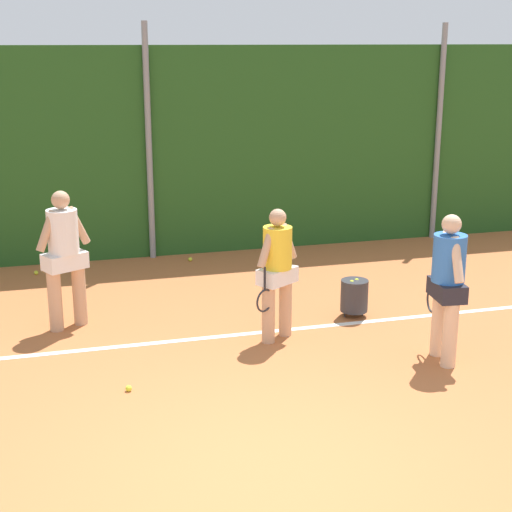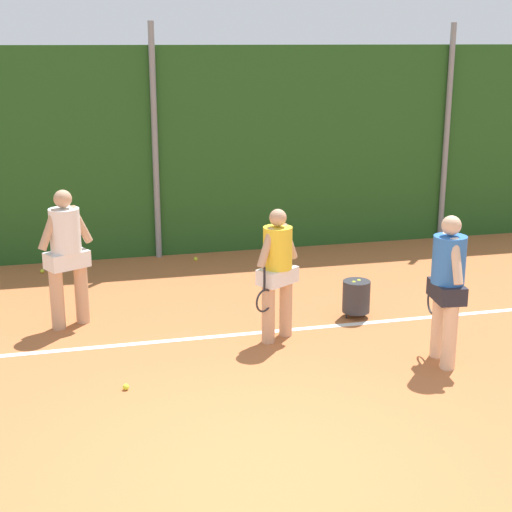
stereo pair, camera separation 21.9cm
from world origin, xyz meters
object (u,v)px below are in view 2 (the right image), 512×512
Objects in this scene: player_midcourt at (277,268)px; tennis_ball_5 at (42,271)px; tennis_ball_1 at (126,387)px; tennis_ball_4 at (196,259)px; ball_hopper at (356,296)px; player_foreground_near at (447,282)px; player_backcourt_far at (66,251)px.

tennis_ball_5 is at bearing -83.26° from player_midcourt.
tennis_ball_1 is at bearing -4.71° from player_midcourt.
tennis_ball_4 is at bearing 2.71° from tennis_ball_5.
ball_hopper is 3.46m from tennis_ball_1.
player_foreground_near is 3.66m from tennis_ball_1.
tennis_ball_5 is (-4.06, 3.03, -0.26)m from ball_hopper.
player_foreground_near reaches higher than tennis_ball_5.
ball_hopper is 5.07m from tennis_ball_5.
tennis_ball_5 is at bearing 72.31° from player_backcourt_far.
player_midcourt is 24.55× the size of tennis_ball_5.
tennis_ball_1 is at bearing -78.17° from tennis_ball_5.
player_foreground_near is at bearing -66.85° from tennis_ball_4.
tennis_ball_1 is (-3.12, -1.48, -0.26)m from ball_hopper.
tennis_ball_4 is (-1.61, 3.15, -0.26)m from ball_hopper.
tennis_ball_4 and tennis_ball_5 have the same top height.
player_midcourt is 3.75m from tennis_ball_4.
tennis_ball_5 is (-0.42, 2.44, -0.96)m from player_backcourt_far.
player_foreground_near is 3.32× the size of ball_hopper.
tennis_ball_5 is at bearing 101.83° from tennis_ball_1.
player_foreground_near reaches higher than ball_hopper.
player_foreground_near is 1.99m from player_midcourt.
tennis_ball_1 is 4.61m from tennis_ball_5.
player_backcourt_far is at bearing -80.33° from tennis_ball_5.
player_midcourt is 0.92× the size of player_backcourt_far.
tennis_ball_1 and tennis_ball_5 have the same top height.
player_backcourt_far reaches higher than player_midcourt.
player_foreground_near is 5.25m from tennis_ball_4.
ball_hopper is at bearing 25.36° from tennis_ball_1.
player_midcourt is 24.55× the size of tennis_ball_4.
player_foreground_near is at bearing -45.96° from tennis_ball_5.
player_backcourt_far is at bearing 68.28° from player_foreground_near.
tennis_ball_4 is (2.04, 2.56, -0.96)m from player_backcourt_far.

